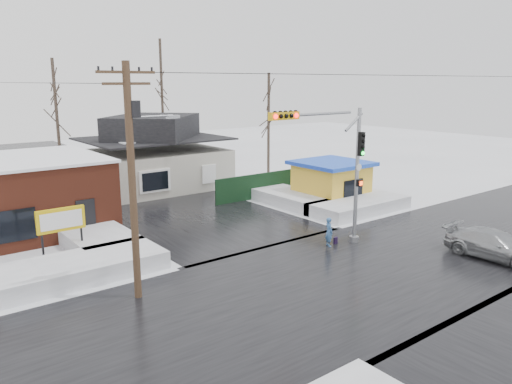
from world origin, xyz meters
TOP-DOWN VIEW (x-y plane):
  - ground at (0.00, 0.00)m, footprint 120.00×120.00m
  - road_ns at (0.00, 0.00)m, footprint 10.00×120.00m
  - road_ew at (0.00, 0.00)m, footprint 120.00×10.00m
  - snowbank_nw at (-9.00, 7.00)m, footprint 7.00×3.00m
  - snowbank_ne at (9.00, 7.00)m, footprint 7.00×3.00m
  - snowbank_nside_w at (-7.00, 12.00)m, footprint 3.00×8.00m
  - snowbank_nside_e at (7.00, 12.00)m, footprint 3.00×8.00m
  - traffic_signal at (2.43, 2.97)m, footprint 6.05×0.68m
  - utility_pole at (-7.93, 3.50)m, footprint 3.15×0.44m
  - marquee_sign at (-9.00, 9.49)m, footprint 2.20×0.21m
  - house at (2.00, 22.00)m, footprint 10.40×8.40m
  - kiosk at (9.50, 9.99)m, footprint 4.60×4.60m
  - fence at (6.50, 14.00)m, footprint 8.00×0.12m
  - tree_far_left at (-4.00, 26.00)m, footprint 3.00×3.00m
  - tree_far_mid at (6.00, 28.00)m, footprint 3.00×3.00m
  - tree_far_right at (12.00, 20.00)m, footprint 3.00×3.00m
  - pedestrian at (2.39, 3.29)m, footprint 0.51×0.63m
  - car at (7.29, -2.83)m, footprint 2.13×4.74m
  - shopping_bag at (2.93, 3.32)m, footprint 0.30×0.20m

SIDE VIEW (x-z plane):
  - ground at x=0.00m, z-range 0.00..0.00m
  - road_ns at x=0.00m, z-range 0.00..0.02m
  - road_ew at x=0.00m, z-range 0.00..0.02m
  - shopping_bag at x=2.93m, z-range 0.00..0.35m
  - snowbank_nw at x=-9.00m, z-range 0.00..0.80m
  - snowbank_ne at x=9.00m, z-range 0.00..0.80m
  - snowbank_nside_w at x=-7.00m, z-range 0.00..0.80m
  - snowbank_nside_e at x=7.00m, z-range 0.00..0.80m
  - car at x=7.29m, z-range 0.00..1.35m
  - pedestrian at x=2.39m, z-range 0.00..1.51m
  - fence at x=6.50m, z-range 0.00..1.80m
  - kiosk at x=9.50m, z-range 0.03..2.90m
  - marquee_sign at x=-9.00m, z-range 0.65..3.20m
  - house at x=2.00m, z-range -0.26..5.50m
  - traffic_signal at x=2.43m, z-range 1.04..8.04m
  - utility_pole at x=-7.93m, z-range 0.61..9.61m
  - tree_far_right at x=12.00m, z-range 2.66..11.66m
  - tree_far_left at x=-4.00m, z-range 2.95..12.95m
  - tree_far_mid at x=6.00m, z-range 3.54..15.54m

